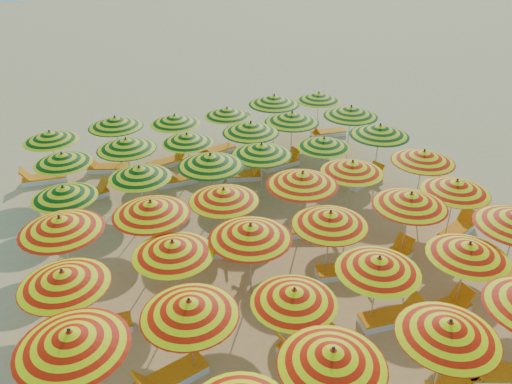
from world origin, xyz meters
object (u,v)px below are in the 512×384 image
(lounger_24, at_px, (216,151))
(umbrella_3, at_px, (449,329))
(umbrella_24, at_px, (64,192))
(umbrella_26, at_px, (211,160))
(umbrella_7, at_px, (189,308))
(umbrella_31, at_px, (126,144))
(umbrella_2, at_px, (333,357))
(lounger_11, at_px, (391,259))
(umbrella_14, at_px, (251,232))
(umbrella_27, at_px, (262,149))
(umbrella_10, at_px, (469,250))
(umbrella_41, at_px, (319,97))
(umbrella_36, at_px, (50,136))
(umbrella_29, at_px, (380,130))
(lounger_2, at_px, (500,375))
(umbrella_25, at_px, (140,172))
(umbrella_17, at_px, (456,186))
(umbrella_32, at_px, (187,138))
(umbrella_20, at_px, (224,195))
(lounger_10, at_px, (345,271))
(lounger_25, at_px, (327,133))
(umbrella_18, at_px, (60,224))
(umbrella_40, at_px, (274,100))
(lounger_20, at_px, (281,163))
(lounger_4, at_px, (170,378))
(lounger_18, at_px, (176,180))
(lounger_6, at_px, (392,317))
(umbrella_21, at_px, (302,179))
(umbrella_28, at_px, (324,142))
(lounger_5, at_px, (308,341))
(lounger_21, at_px, (44,179))
(umbrella_30, at_px, (62,158))
(umbrella_33, at_px, (251,128))
(lounger_16, at_px, (365,180))
(lounger_7, at_px, (443,310))
(lounger_17, at_px, (87,195))
(lounger_23, at_px, (168,162))
(umbrella_19, at_px, (151,208))
(lounger_9, at_px, (97,328))
(umbrella_16, at_px, (411,200))
(umbrella_15, at_px, (330,218))
(umbrella_22, at_px, (352,167))
(lounger_13, at_px, (212,250))
(umbrella_6, at_px, (71,339))
(lounger_22, at_px, (108,168))
(umbrella_9, at_px, (379,264))
(umbrella_12, at_px, (63,278))
(umbrella_38, at_px, (175,119))
(umbrella_23, at_px, (424,156))

(lounger_24, bearing_deg, umbrella_3, 75.74)
(umbrella_24, xyz_separation_m, umbrella_26, (4.88, 0.06, 0.24))
(umbrella_7, xyz_separation_m, umbrella_31, (0.07, 9.50, 0.02))
(umbrella_2, relative_size, lounger_11, 1.58)
(umbrella_14, bearing_deg, umbrella_27, 64.92)
(umbrella_10, bearing_deg, umbrella_41, 80.28)
(umbrella_31, xyz_separation_m, umbrella_36, (-2.65, 2.10, -0.11))
(umbrella_29, bearing_deg, lounger_2, -106.38)
(umbrella_3, relative_size, umbrella_25, 0.88)
(umbrella_17, relative_size, umbrella_32, 1.15)
(umbrella_20, distance_m, lounger_10, 4.38)
(lounger_25, bearing_deg, umbrella_18, 36.57)
(umbrella_25, height_order, lounger_11, umbrella_25)
(umbrella_40, xyz_separation_m, lounger_11, (-0.22, -9.93, -2.04))
(lounger_20, bearing_deg, lounger_4, -136.94)
(umbrella_24, relative_size, lounger_18, 1.52)
(lounger_6, bearing_deg, umbrella_21, 102.41)
(umbrella_28, bearing_deg, lounger_11, -93.53)
(lounger_5, xyz_separation_m, lounger_11, (3.99, 2.14, 0.00))
(umbrella_31, height_order, lounger_21, umbrella_31)
(umbrella_30, bearing_deg, umbrella_3, -59.30)
(umbrella_33, distance_m, lounger_16, 5.11)
(umbrella_24, height_order, lounger_11, umbrella_24)
(umbrella_29, height_order, lounger_7, umbrella_29)
(umbrella_14, distance_m, umbrella_17, 7.08)
(umbrella_2, height_order, umbrella_26, umbrella_26)
(umbrella_24, bearing_deg, umbrella_29, 0.93)
(lounger_17, xyz_separation_m, lounger_23, (3.54, 1.77, 0.00))
(umbrella_17, height_order, umbrella_27, umbrella_27)
(umbrella_19, bearing_deg, lounger_9, -133.03)
(umbrella_16, bearing_deg, lounger_25, 74.99)
(lounger_10, height_order, lounger_17, same)
(umbrella_15, distance_m, umbrella_19, 5.19)
(umbrella_16, xyz_separation_m, lounger_11, (-0.50, -0.16, -1.97))
(umbrella_22, distance_m, umbrella_36, 11.75)
(lounger_13, height_order, lounger_18, same)
(umbrella_3, relative_size, umbrella_29, 0.87)
(umbrella_30, bearing_deg, umbrella_6, -91.41)
(umbrella_28, bearing_deg, lounger_21, 156.51)
(umbrella_28, relative_size, lounger_25, 1.33)
(umbrella_24, distance_m, umbrella_40, 10.72)
(umbrella_21, xyz_separation_m, lounger_25, (5.10, 7.44, -2.04))
(lounger_22, bearing_deg, umbrella_2, 120.44)
(umbrella_9, relative_size, lounger_22, 1.50)
(umbrella_12, height_order, umbrella_38, umbrella_12)
(umbrella_23, xyz_separation_m, lounger_17, (-11.37, 5.14, -1.96))
(umbrella_14, bearing_deg, lounger_10, -5.01)
(umbrella_22, height_order, lounger_16, umbrella_22)
(umbrella_2, height_order, umbrella_3, umbrella_2)
(lounger_25, bearing_deg, umbrella_36, 6.96)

